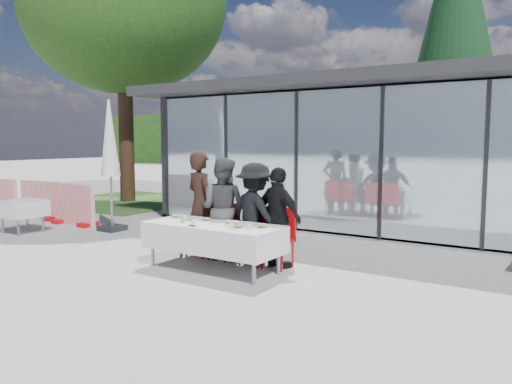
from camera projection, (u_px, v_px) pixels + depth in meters
ground at (222, 280)px, 7.44m from camera, size 90.00×90.00×0.00m
pavilion at (472, 138)px, 12.96m from camera, size 14.80×8.80×3.44m
treeline at (461, 138)px, 31.67m from camera, size 62.50×2.00×4.40m
dining_table at (213, 237)px, 7.96m from camera, size 2.26×0.96×0.75m
diner_a at (201, 204)px, 8.92m from camera, size 0.87×0.87×1.88m
diner_chair_a at (204, 226)px, 9.03m from camera, size 0.44×0.44×0.97m
diner_b at (223, 209)px, 8.66m from camera, size 0.96×0.96×1.78m
diner_chair_b at (226, 228)px, 8.76m from camera, size 0.44×0.44×0.97m
diner_c at (255, 214)px, 8.30m from camera, size 1.36×1.36×1.71m
diner_chair_c at (257, 232)px, 8.40m from camera, size 0.44×0.44×0.97m
diner_d at (278, 218)px, 8.06m from camera, size 1.19×1.19×1.65m
diner_chair_d at (280, 235)px, 8.16m from camera, size 0.44×0.44×0.97m
plate_a at (176, 217)px, 8.51m from camera, size 0.23×0.23×0.07m
plate_b at (206, 220)px, 8.18m from camera, size 0.23×0.23×0.07m
plate_c at (230, 223)px, 7.87m from camera, size 0.23×0.23×0.07m
plate_d at (262, 227)px, 7.53m from camera, size 0.23×0.23×0.07m
plate_extra at (239, 227)px, 7.51m from camera, size 0.23×0.23×0.07m
juice_bottle at (182, 219)px, 8.02m from camera, size 0.06×0.06×0.13m
drinking_glasses at (224, 224)px, 7.58m from camera, size 1.02×0.22×0.10m
folded_eyeglasses at (192, 226)px, 7.71m from camera, size 0.14×0.03×0.01m
spare_table_left at (22, 208)px, 11.18m from camera, size 0.86×0.86×0.74m
market_umbrella at (110, 146)px, 11.30m from camera, size 0.50×0.50×3.00m
deciduous_tree at (123, 6)px, 16.38m from camera, size 7.04×6.40×9.38m
conifer_tree at (455, 28)px, 17.41m from camera, size 4.00×4.00×10.50m
grass_patch at (128, 201)px, 17.05m from camera, size 5.00×5.00×0.02m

